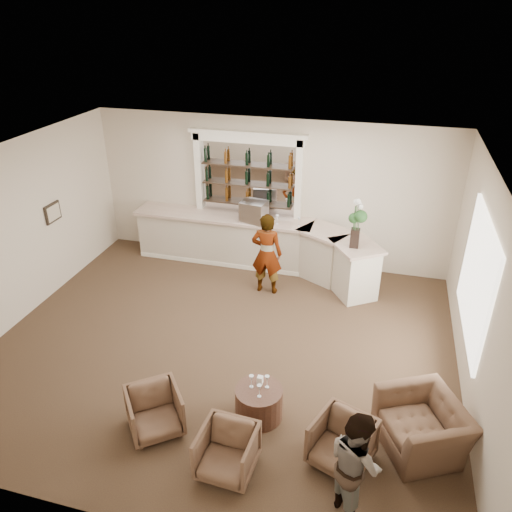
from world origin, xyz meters
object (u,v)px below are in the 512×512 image
(guest, at_px, (355,464))
(armchair_left, at_px, (155,411))
(cocktail_table, at_px, (259,403))
(armchair_right, at_px, (342,443))
(sommelier, at_px, (267,254))
(espresso_machine, at_px, (254,211))
(armchair_center, at_px, (227,452))
(flower_vase, at_px, (357,220))
(bar_counter, at_px, (257,244))
(armchair_far, at_px, (422,425))

(guest, distance_m, armchair_left, 2.88)
(cocktail_table, height_order, armchair_right, armchair_right)
(sommelier, height_order, espresso_machine, sommelier)
(armchair_center, height_order, flower_vase, flower_vase)
(sommelier, relative_size, armchair_center, 2.40)
(armchair_left, bearing_deg, armchair_center, -56.09)
(bar_counter, distance_m, cocktail_table, 4.62)
(armchair_center, xyz_separation_m, armchair_right, (1.41, 0.52, 0.01))
(bar_counter, xyz_separation_m, armchair_center, (1.07, -5.47, -0.24))
(armchair_right, distance_m, espresso_machine, 5.64)
(armchair_center, distance_m, armchair_far, 2.65)
(armchair_left, bearing_deg, cocktail_table, -12.84)
(cocktail_table, relative_size, armchair_far, 0.62)
(flower_vase, bearing_deg, armchair_left, -117.85)
(espresso_machine, bearing_deg, armchair_left, -81.78)
(cocktail_table, relative_size, espresso_machine, 1.31)
(sommelier, xyz_separation_m, flower_vase, (1.71, 0.24, 0.83))
(guest, xyz_separation_m, armchair_far, (0.82, 1.20, -0.38))
(sommelier, bearing_deg, cocktail_table, 101.84)
(bar_counter, xyz_separation_m, cocktail_table, (1.22, -4.45, -0.32))
(flower_vase, bearing_deg, guest, -84.16)
(armchair_far, bearing_deg, cocktail_table, -116.30)
(armchair_left, height_order, flower_vase, flower_vase)
(flower_vase, bearing_deg, espresso_machine, 162.76)
(cocktail_table, height_order, espresso_machine, espresso_machine)
(armchair_far, bearing_deg, espresso_machine, -168.42)
(espresso_machine, bearing_deg, flower_vase, -8.32)
(bar_counter, xyz_separation_m, armchair_far, (3.49, -4.40, -0.21))
(bar_counter, xyz_separation_m, flower_vase, (2.17, -0.72, 1.13))
(armchair_left, relative_size, espresso_machine, 1.40)
(cocktail_table, bearing_deg, armchair_right, -21.79)
(armchair_left, relative_size, armchair_right, 0.99)
(espresso_machine, height_order, flower_vase, flower_vase)
(bar_counter, height_order, cocktail_table, bar_counter)
(espresso_machine, xyz_separation_m, flower_vase, (2.24, -0.70, 0.33))
(armchair_right, bearing_deg, armchair_center, -138.92)
(sommelier, bearing_deg, flower_vase, -172.44)
(bar_counter, distance_m, flower_vase, 2.55)
(armchair_center, bearing_deg, armchair_far, 27.08)
(armchair_far, bearing_deg, bar_counter, -169.15)
(guest, height_order, espresso_machine, espresso_machine)
(armchair_left, height_order, armchair_right, armchair_right)
(armchair_right, height_order, armchair_far, armchair_far)
(cocktail_table, relative_size, armchair_center, 0.96)
(sommelier, height_order, armchair_far, sommelier)
(armchair_right, xyz_separation_m, armchair_far, (1.01, 0.55, 0.03))
(cocktail_table, distance_m, armchair_left, 1.49)
(sommelier, distance_m, armchair_right, 4.50)
(sommelier, height_order, armchair_center, sommelier)
(cocktail_table, distance_m, sommelier, 3.62)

